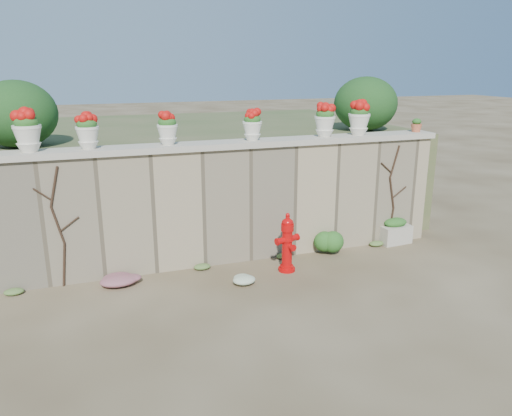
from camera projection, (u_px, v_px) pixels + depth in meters
name	position (u px, v px, depth m)	size (l,w,h in m)	color
ground	(260.00, 304.00, 7.23)	(80.00, 80.00, 0.00)	#483924
stone_wall	(225.00, 205.00, 8.58)	(8.00, 0.40, 2.00)	#988665
wall_cap	(224.00, 145.00, 8.29)	(8.10, 0.52, 0.10)	#B9B29C
raised_fill	(187.00, 170.00, 11.48)	(9.00, 6.00, 2.00)	#384C23
back_shrub_left	(17.00, 114.00, 8.22)	(1.30, 1.30, 1.10)	#143814
back_shrub_right	(366.00, 104.00, 10.32)	(1.30, 1.30, 1.10)	#143814
vine_left	(59.00, 226.00, 7.54)	(0.60, 0.04, 1.91)	black
vine_right	(392.00, 193.00, 9.42)	(0.60, 0.04, 1.91)	black
fire_hydrant	(287.00, 242.00, 8.25)	(0.44, 0.31, 1.00)	#BE0708
planter_box	(395.00, 231.00, 9.63)	(0.63, 0.40, 0.50)	#B9B29C
green_shrub	(328.00, 240.00, 9.05)	(0.57, 0.52, 0.55)	#1E5119
magenta_clump	(128.00, 277.00, 7.87)	(0.82, 0.55, 0.22)	#BA2575
white_flowers	(238.00, 279.00, 7.84)	(0.51, 0.41, 0.18)	white
urn_pot_0	(27.00, 131.00, 7.25)	(0.40, 0.40, 0.63)	silver
urn_pot_1	(87.00, 131.00, 7.53)	(0.35, 0.35, 0.54)	silver
urn_pot_2	(167.00, 129.00, 7.91)	(0.33, 0.33, 0.52)	silver
urn_pot_3	(252.00, 125.00, 8.37)	(0.33, 0.33, 0.51)	silver
urn_pot_4	(325.00, 120.00, 8.79)	(0.37, 0.37, 0.58)	silver
urn_pot_5	(359.00, 118.00, 9.01)	(0.39, 0.39, 0.61)	silver
terracotta_pot	(416.00, 126.00, 9.46)	(0.20, 0.20, 0.24)	#BE5B3A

